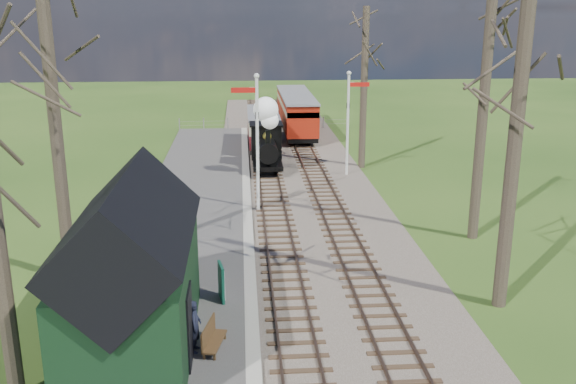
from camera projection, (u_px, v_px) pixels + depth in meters
name	position (u px, v px, depth m)	size (l,w,h in m)	color
distant_hills	(266.00, 216.00, 80.04)	(114.40, 48.00, 22.02)	#385B23
ballast_bed	(292.00, 176.00, 34.91)	(8.00, 60.00, 0.10)	brown
track_near	(268.00, 176.00, 34.81)	(1.60, 60.00, 0.15)	brown
track_far	(316.00, 175.00, 34.99)	(1.60, 60.00, 0.15)	brown
platform	(193.00, 226.00, 26.90)	(5.00, 44.00, 0.20)	#474442
coping_strip	(248.00, 224.00, 27.06)	(0.40, 44.00, 0.21)	#B2AD9E
station_shed	(132.00, 273.00, 16.66)	(3.25, 6.30, 4.78)	black
semaphore_near	(256.00, 133.00, 28.03)	(1.22, 0.24, 6.22)	silver
semaphore_far	(349.00, 116.00, 34.22)	(1.22, 0.24, 5.72)	silver
bare_trees	(320.00, 119.00, 22.08)	(15.51, 22.39, 12.00)	#382D23
fence_line	(264.00, 123.00, 48.12)	(12.60, 0.08, 1.00)	slate
locomotive	(267.00, 138.00, 35.36)	(1.69, 3.95, 4.23)	black
coach	(263.00, 128.00, 41.31)	(1.97, 6.77, 2.08)	black
red_carriage_a	(300.00, 118.00, 43.94)	(2.23, 5.52, 2.35)	black
red_carriage_b	(293.00, 106.00, 49.21)	(2.23, 5.52, 2.35)	black
sign_board	(222.00, 282.00, 19.73)	(0.24, 0.79, 1.16)	#0F4936
bench	(211.00, 337.00, 16.92)	(0.64, 1.33, 0.73)	#4D341B
person	(195.00, 326.00, 16.72)	(0.52, 0.34, 1.43)	black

